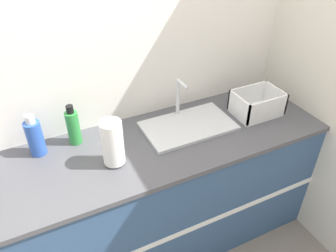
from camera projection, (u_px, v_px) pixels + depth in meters
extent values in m
cube|color=silver|center=(121.00, 57.00, 1.91)|extent=(4.60, 0.06, 2.60)
cube|color=beige|center=(310.00, 45.00, 2.06)|extent=(0.06, 2.64, 2.60)
cube|color=#33517A|center=(149.00, 200.00, 2.15)|extent=(2.20, 0.64, 0.86)
cube|color=white|center=(171.00, 237.00, 1.92)|extent=(2.20, 0.01, 0.04)
cube|color=#4C4C51|center=(147.00, 147.00, 1.90)|extent=(2.23, 0.66, 0.03)
cube|color=silver|center=(188.00, 126.00, 2.03)|extent=(0.55, 0.33, 0.02)
cylinder|color=silver|center=(178.00, 97.00, 2.06)|extent=(0.02, 0.02, 0.24)
cylinder|color=silver|center=(183.00, 84.00, 1.95)|extent=(0.02, 0.12, 0.02)
cylinder|color=#4C4C51|center=(115.00, 162.00, 1.76)|extent=(0.09, 0.09, 0.01)
cylinder|color=white|center=(113.00, 143.00, 1.69)|extent=(0.12, 0.12, 0.25)
cube|color=white|center=(255.00, 112.00, 2.17)|extent=(0.30, 0.22, 0.01)
cube|color=white|center=(268.00, 110.00, 2.04)|extent=(0.30, 0.01, 0.14)
cube|color=white|center=(247.00, 95.00, 2.20)|extent=(0.30, 0.01, 0.14)
cube|color=white|center=(239.00, 107.00, 2.07)|extent=(0.01, 0.22, 0.14)
cube|color=white|center=(275.00, 97.00, 2.17)|extent=(0.01, 0.22, 0.14)
cylinder|color=#2D56B7|center=(35.00, 138.00, 1.77)|extent=(0.09, 0.09, 0.20)
cylinder|color=silver|center=(30.00, 119.00, 1.70)|extent=(0.05, 0.05, 0.04)
cylinder|color=#2D8C3D|center=(73.00, 128.00, 1.86)|extent=(0.07, 0.07, 0.20)
cylinder|color=black|center=(70.00, 109.00, 1.78)|extent=(0.04, 0.04, 0.04)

